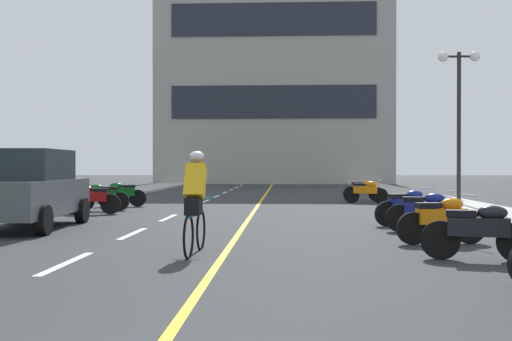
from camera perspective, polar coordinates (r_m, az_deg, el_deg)
The scene contains 28 objects.
ground_plane at distance 24.06m, azimuth -0.25°, elevation -3.00°, with size 140.00×140.00×0.00m, color #2D3033.
curb_left at distance 28.31m, azimuth -14.65°, elevation -2.37°, with size 2.40×72.00×0.12m, color #A8A8A3.
curb_right at distance 27.67m, azimuth 15.16°, elevation -2.44°, with size 2.40×72.00×0.12m, color #A8A8A3.
lane_dash_1 at distance 9.66m, azimuth -17.10°, elevation -8.17°, with size 0.14×2.20×0.01m, color silver.
lane_dash_2 at distance 13.46m, azimuth -11.29°, elevation -5.72°, with size 0.14×2.20×0.01m, color silver.
lane_dash_3 at distance 17.35m, azimuth -8.08°, elevation -4.33°, with size 0.14×2.20×0.01m, color silver.
lane_dash_4 at distance 21.29m, azimuth -6.06°, elevation -3.44°, with size 0.14×2.20×0.01m, color silver.
lane_dash_5 at distance 25.24m, azimuth -4.67°, elevation -2.83°, with size 0.14×2.20×0.01m, color silver.
lane_dash_6 at distance 29.20m, azimuth -3.66°, elevation -2.38°, with size 0.14×2.20×0.01m, color silver.
lane_dash_7 at distance 33.18m, azimuth -2.89°, elevation -2.04°, with size 0.14×2.20×0.01m, color silver.
lane_dash_8 at distance 37.16m, azimuth -2.29°, elevation -1.78°, with size 0.14×2.20×0.01m, color silver.
lane_dash_9 at distance 41.14m, azimuth -1.80°, elevation -1.56°, with size 0.14×2.20×0.01m, color silver.
lane_dash_10 at distance 45.13m, azimuth -1.40°, elevation -1.38°, with size 0.14×2.20×0.01m, color silver.
lane_dash_11 at distance 49.12m, azimuth -1.07°, elevation -1.23°, with size 0.14×2.20×0.01m, color silver.
centre_line_yellow at distance 27.04m, azimuth 0.61°, elevation -2.61°, with size 0.12×66.00×0.01m, color gold.
office_building at distance 52.03m, azimuth 1.68°, elevation 10.67°, with size 18.93×6.53×21.36m.
street_lamp_mid at distance 22.89m, azimuth 18.22°, elevation 6.83°, with size 1.46×0.36×5.33m.
parked_car_near at distance 15.10m, azimuth -20.33°, elevation -1.60°, with size 2.07×4.27×1.82m.
motorcycle_2 at distance 9.99m, azimuth 19.89°, elevation -5.18°, with size 1.68×0.67×0.92m.
motorcycle_3 at distance 11.88m, azimuth 16.79°, elevation -4.28°, with size 1.69×0.61×0.92m.
motorcycle_4 at distance 13.89m, azimuth 15.38°, elevation -3.59°, with size 1.70×0.60×0.92m.
motorcycle_5 at distance 15.34m, azimuth 13.82°, elevation -3.21°, with size 1.64×0.80×0.92m.
motorcycle_6 at distance 19.03m, azimuth -14.93°, elevation -2.50°, with size 1.70×0.60×0.92m.
motorcycle_7 at distance 20.40m, azimuth -14.02°, elevation -2.30°, with size 1.70×0.60×0.92m.
motorcycle_8 at distance 22.21m, azimuth -12.31°, elevation -2.08°, with size 1.69×0.62×0.92m.
motorcycle_9 at distance 24.05m, azimuth 10.13°, elevation -1.88°, with size 1.65×0.76×0.92m.
motorcycle_10 at distance 25.58m, azimuth 9.88°, elevation -1.74°, with size 1.66×0.72×0.92m.
cyclist_rider at distance 10.17m, azimuth -5.65°, elevation -2.71°, with size 0.42×1.77×1.71m.
Camera 1 is at (1.24, -2.99, 1.45)m, focal length 43.36 mm.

